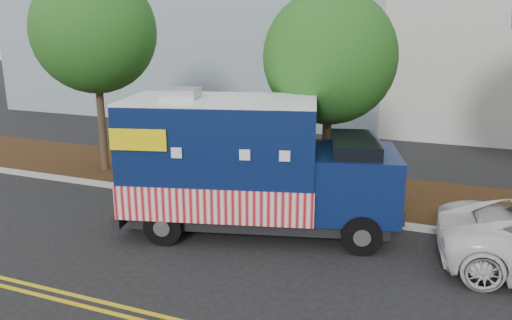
% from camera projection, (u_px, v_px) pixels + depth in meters
% --- Properties ---
extents(ground, '(120.00, 120.00, 0.00)m').
position_uv_depth(ground, '(234.00, 225.00, 13.27)').
color(ground, black).
rests_on(ground, ground).
extents(curb, '(120.00, 0.18, 0.15)m').
position_uv_depth(curb, '(253.00, 205.00, 14.50)').
color(curb, '#9E9E99').
rests_on(curb, ground).
extents(mulch_strip, '(120.00, 4.00, 0.15)m').
position_uv_depth(mulch_strip, '(277.00, 184.00, 16.39)').
color(mulch_strip, black).
rests_on(mulch_strip, ground).
extents(centerline_near, '(120.00, 0.10, 0.01)m').
position_uv_depth(centerline_near, '(136.00, 310.00, 9.27)').
color(centerline_near, gold).
rests_on(centerline_near, ground).
extents(centerline_far, '(120.00, 0.10, 0.01)m').
position_uv_depth(centerline_far, '(128.00, 317.00, 9.05)').
color(centerline_far, gold).
rests_on(centerline_far, ground).
extents(tree_a, '(4.11, 4.11, 6.99)m').
position_uv_depth(tree_a, '(94.00, 32.00, 16.59)').
color(tree_a, '#38281C').
rests_on(tree_a, ground).
extents(tree_b, '(3.78, 3.78, 6.15)m').
position_uv_depth(tree_b, '(330.00, 58.00, 13.98)').
color(tree_b, '#38281C').
rests_on(tree_b, ground).
extents(sign_post, '(0.06, 0.06, 2.40)m').
position_uv_depth(sign_post, '(193.00, 160.00, 15.06)').
color(sign_post, '#473828').
rests_on(sign_post, ground).
extents(food_truck, '(7.29, 4.17, 3.63)m').
position_uv_depth(food_truck, '(245.00, 168.00, 12.57)').
color(food_truck, black).
rests_on(food_truck, ground).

